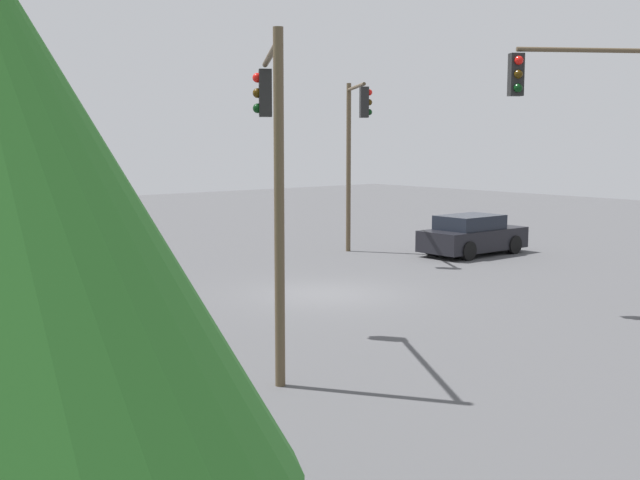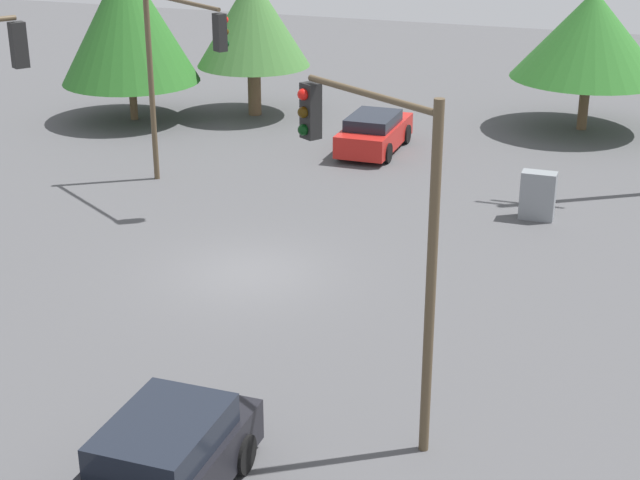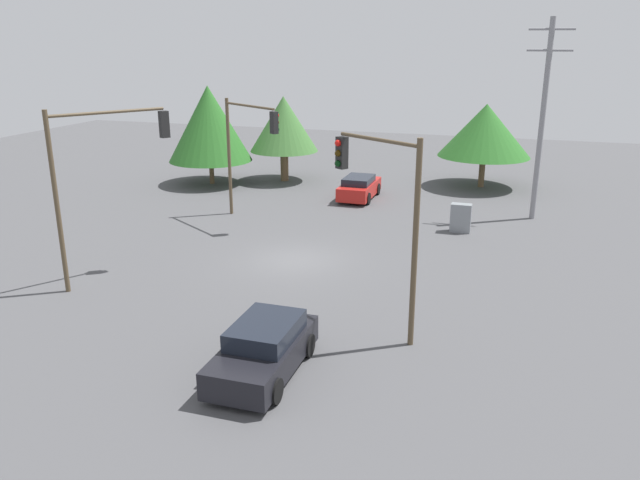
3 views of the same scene
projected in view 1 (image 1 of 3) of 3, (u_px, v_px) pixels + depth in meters
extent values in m
plane|color=#4C4C4F|center=(327.00, 294.00, 22.86)|extent=(80.00, 80.00, 0.00)
cube|color=black|center=(473.00, 239.00, 30.60)|extent=(1.89, 4.37, 0.79)
cube|color=black|center=(470.00, 222.00, 30.38)|extent=(1.67, 2.41, 0.53)
cylinder|color=black|center=(477.00, 240.00, 32.18)|extent=(0.22, 0.71, 0.71)
cylinder|color=black|center=(514.00, 245.00, 30.80)|extent=(0.22, 0.71, 0.71)
cylinder|color=black|center=(431.00, 246.00, 30.46)|extent=(0.22, 0.71, 0.71)
cylinder|color=black|center=(468.00, 251.00, 29.09)|extent=(0.22, 0.71, 0.71)
cylinder|color=brown|center=(349.00, 168.00, 31.15)|extent=(0.18, 0.18, 6.52)
cylinder|color=brown|center=(356.00, 87.00, 29.12)|extent=(2.90, 1.92, 0.12)
cube|color=black|center=(364.00, 102.00, 27.54)|extent=(0.44, 0.42, 1.05)
sphere|color=red|center=(369.00, 92.00, 27.52)|extent=(0.22, 0.22, 0.22)
sphere|color=#392605|center=(369.00, 102.00, 27.56)|extent=(0.22, 0.22, 0.22)
sphere|color=black|center=(369.00, 112.00, 27.60)|extent=(0.22, 0.22, 0.22)
cylinder|color=brown|center=(279.00, 211.00, 13.98)|extent=(0.18, 0.18, 6.28)
cylinder|color=brown|center=(271.00, 55.00, 15.72)|extent=(3.65, 2.42, 0.12)
cube|color=black|center=(265.00, 93.00, 17.90)|extent=(0.44, 0.42, 1.05)
sphere|color=red|center=(257.00, 78.00, 17.84)|extent=(0.22, 0.22, 0.22)
sphere|color=#392605|center=(258.00, 93.00, 17.88)|extent=(0.22, 0.22, 0.22)
sphere|color=black|center=(258.00, 108.00, 17.92)|extent=(0.22, 0.22, 0.22)
cylinder|color=brown|center=(602.00, 50.00, 20.16)|extent=(2.53, 3.81, 0.12)
cube|color=black|center=(516.00, 75.00, 19.97)|extent=(0.42, 0.44, 1.05)
sphere|color=red|center=(519.00, 60.00, 19.76)|extent=(0.22, 0.22, 0.22)
sphere|color=#392605|center=(518.00, 74.00, 19.80)|extent=(0.22, 0.22, 0.22)
sphere|color=black|center=(518.00, 88.00, 19.84)|extent=(0.22, 0.22, 0.22)
cube|color=gray|center=(16.00, 265.00, 23.52)|extent=(1.01, 0.52, 1.44)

